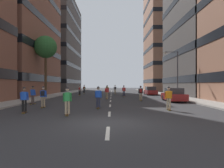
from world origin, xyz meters
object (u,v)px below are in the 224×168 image
(skater_2, at_px, (170,97))
(skater_8, at_px, (108,90))
(parked_car_near, at_px, (175,95))
(skater_12, at_px, (68,100))
(skater_7, at_px, (116,89))
(skater_6, at_px, (142,92))
(skater_10, at_px, (44,95))
(skater_0, at_px, (108,91))
(skater_4, at_px, (99,96))
(parked_car_mid, at_px, (151,91))
(streetlamp_right, at_px, (176,69))
(skater_11, at_px, (125,90))
(skater_3, at_px, (34,94))
(skater_9, at_px, (81,90))
(street_tree_near, at_px, (47,48))
(skater_5, at_px, (25,99))
(skater_1, at_px, (85,89))

(skater_2, bearing_deg, skater_8, 105.22)
(parked_car_near, xyz_separation_m, skater_12, (-9.82, -10.10, 0.29))
(skater_7, bearing_deg, skater_2, -81.53)
(skater_6, bearing_deg, skater_2, -84.15)
(parked_car_near, relative_size, skater_10, 2.47)
(skater_0, bearing_deg, skater_4, -92.40)
(parked_car_near, bearing_deg, skater_4, -140.97)
(parked_car_mid, height_order, skater_2, skater_2)
(streetlamp_right, xyz_separation_m, skater_11, (-7.11, 2.80, -3.15))
(skater_0, bearing_deg, skater_8, 91.14)
(streetlamp_right, xyz_separation_m, skater_4, (-10.07, -12.20, -3.15))
(skater_0, relative_size, skater_2, 1.00)
(parked_car_near, relative_size, skater_11, 2.47)
(skater_3, distance_m, skater_6, 11.85)
(skater_9, xyz_separation_m, skater_12, (2.86, -22.06, -0.03))
(streetlamp_right, bearing_deg, skater_10, -141.55)
(skater_11, bearing_deg, skater_7, 98.32)
(streetlamp_right, xyz_separation_m, skater_3, (-16.62, -9.01, -3.15))
(skater_2, relative_size, skater_10, 1.00)
(skater_2, bearing_deg, skater_10, 171.22)
(parked_car_near, bearing_deg, skater_2, -109.95)
(streetlamp_right, height_order, skater_6, streetlamp_right)
(street_tree_near, bearing_deg, skater_7, 42.48)
(parked_car_near, xyz_separation_m, skater_11, (-5.16, 8.41, 0.29))
(skater_5, height_order, skater_10, same)
(skater_11, bearing_deg, skater_6, -78.47)
(skater_8, bearing_deg, skater_3, -115.26)
(skater_5, bearing_deg, street_tree_near, 103.93)
(parked_car_near, xyz_separation_m, skater_0, (-7.69, 3.66, 0.29))
(skater_6, bearing_deg, skater_5, -132.97)
(street_tree_near, relative_size, skater_3, 5.10)
(parked_car_mid, distance_m, skater_4, 21.73)
(skater_11, bearing_deg, skater_10, -117.67)
(skater_2, height_order, skater_8, same)
(streetlamp_right, xyz_separation_m, skater_9, (-14.63, 6.35, -3.12))
(skater_1, relative_size, skater_3, 1.00)
(skater_7, xyz_separation_m, skater_10, (-6.35, -22.89, 0.00))
(parked_car_mid, relative_size, skater_3, 2.47)
(skater_0, xyz_separation_m, skater_1, (-5.16, 15.23, 0.03))
(skater_3, bearing_deg, skater_12, -54.10)
(street_tree_near, relative_size, skater_2, 5.10)
(parked_car_mid, bearing_deg, skater_3, -130.87)
(skater_2, distance_m, skater_10, 10.11)
(skater_1, bearing_deg, skater_3, -94.66)
(skater_8, bearing_deg, skater_12, -95.33)
(parked_car_mid, xyz_separation_m, skater_0, (-7.69, -9.91, 0.29))
(parked_car_mid, xyz_separation_m, skater_4, (-8.12, -20.15, 0.29))
(street_tree_near, relative_size, skater_9, 5.10)
(parked_car_near, distance_m, skater_9, 17.43)
(parked_car_near, distance_m, skater_8, 13.59)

